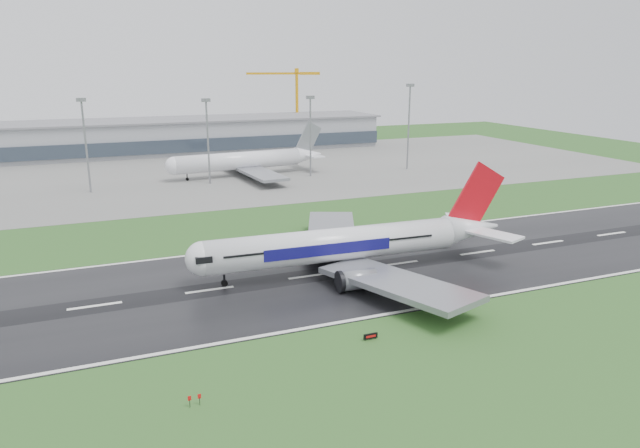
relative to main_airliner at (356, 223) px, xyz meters
name	(u,v)px	position (x,y,z in m)	size (l,w,h in m)	color
ground	(210,290)	(-29.70, 0.26, -10.04)	(520.00, 520.00, 0.00)	#244F1D
runway	(210,290)	(-29.70, 0.26, -9.99)	(400.00, 45.00, 0.10)	black
apron	(145,175)	(-29.70, 125.26, -10.00)	(400.00, 130.00, 0.08)	slate
terminal	(131,138)	(-29.70, 185.26, -2.54)	(240.00, 36.00, 15.00)	gray
main_airliner	(356,223)	(0.00, 0.00, 0.00)	(67.33, 64.12, 19.88)	silver
parked_airliner	(245,151)	(5.96, 110.87, -0.69)	(63.26, 58.90, 18.54)	white
tower_crane	(297,105)	(58.65, 200.26, 9.70)	(39.58, 2.16, 39.48)	orange
runway_sign	(371,337)	(-10.85, -28.74, -9.52)	(2.30, 0.26, 1.04)	black
floodmast_2	(86,148)	(-49.10, 100.26, 4.65)	(0.64, 0.64, 29.38)	gray
floodmast_3	(208,144)	(-9.67, 100.26, 4.18)	(0.64, 0.64, 28.44)	gray
floodmast_4	(310,138)	(28.44, 100.26, 4.29)	(0.64, 0.64, 28.65)	gray
floodmast_5	(409,129)	(70.08, 100.26, 6.20)	(0.64, 0.64, 32.47)	gray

